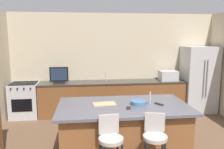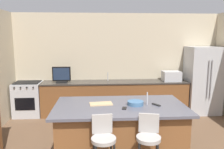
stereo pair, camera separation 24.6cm
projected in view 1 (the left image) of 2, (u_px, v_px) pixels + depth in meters
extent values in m
cube|color=beige|center=(114.00, 63.00, 6.37)|extent=(6.16, 0.12, 2.74)
cube|color=brown|center=(113.00, 98.00, 6.14)|extent=(3.91, 0.60, 0.86)
cube|color=#332D28|center=(113.00, 82.00, 6.07)|extent=(3.94, 0.62, 0.04)
cube|color=brown|center=(123.00, 130.00, 3.90)|extent=(2.07, 1.07, 0.81)
cube|color=#4C4C56|center=(123.00, 106.00, 3.83)|extent=(2.23, 1.23, 0.04)
cube|color=#B7BABF|center=(198.00, 79.00, 6.29)|extent=(0.88, 0.71, 1.84)
cylinder|color=gray|center=(204.00, 79.00, 5.89)|extent=(0.02, 0.02, 1.01)
cylinder|color=gray|center=(207.00, 79.00, 5.90)|extent=(0.02, 0.02, 1.01)
cube|color=#B7BABF|center=(25.00, 100.00, 5.87)|extent=(0.71, 0.60, 0.90)
cube|color=black|center=(22.00, 105.00, 5.58)|extent=(0.50, 0.01, 0.32)
cube|color=black|center=(24.00, 83.00, 5.79)|extent=(0.64, 0.50, 0.02)
cylinder|color=black|center=(11.00, 89.00, 5.47)|extent=(0.04, 0.03, 0.04)
cylinder|color=black|center=(17.00, 89.00, 5.49)|extent=(0.04, 0.03, 0.04)
cylinder|color=black|center=(24.00, 88.00, 5.50)|extent=(0.04, 0.03, 0.04)
cylinder|color=black|center=(30.00, 88.00, 5.52)|extent=(0.04, 0.03, 0.04)
cube|color=#B7BABF|center=(168.00, 76.00, 6.22)|extent=(0.48, 0.36, 0.27)
cube|color=black|center=(59.00, 82.00, 5.85)|extent=(0.29, 0.16, 0.05)
cube|color=black|center=(59.00, 74.00, 5.81)|extent=(0.48, 0.05, 0.37)
cube|color=#1E2D47|center=(59.00, 74.00, 5.78)|extent=(0.42, 0.01, 0.32)
cylinder|color=#B2B2B7|center=(106.00, 77.00, 6.12)|extent=(0.02, 0.02, 0.24)
cylinder|color=#B2B2B7|center=(150.00, 98.00, 3.86)|extent=(0.02, 0.02, 0.22)
cylinder|color=gray|center=(111.00, 140.00, 3.03)|extent=(0.34, 0.34, 0.05)
cube|color=gray|center=(109.00, 124.00, 3.15)|extent=(0.29, 0.07, 0.28)
cylinder|color=gray|center=(155.00, 137.00, 3.12)|extent=(0.34, 0.34, 0.05)
cube|color=gray|center=(155.00, 122.00, 3.24)|extent=(0.29, 0.10, 0.28)
cylinder|color=#3F668C|center=(139.00, 103.00, 3.84)|extent=(0.27, 0.27, 0.07)
cube|color=black|center=(128.00, 108.00, 3.65)|extent=(0.10, 0.16, 0.01)
cube|color=black|center=(159.00, 104.00, 3.85)|extent=(0.13, 0.17, 0.02)
cube|color=tan|center=(104.00, 104.00, 3.86)|extent=(0.41, 0.26, 0.02)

